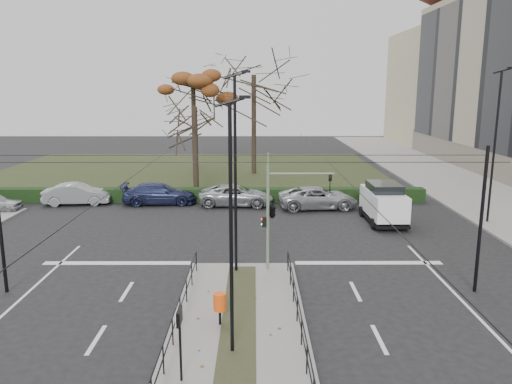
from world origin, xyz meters
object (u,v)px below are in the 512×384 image
rust_tree (193,85)px  bare_tree_near (194,114)px  white_van (384,202)px  parked_car_fifth (318,198)px  parked_car_fourth (237,195)px  streetlamp_sidewalk (495,145)px  parked_car_second (77,194)px  litter_bin (220,302)px  streetlamp_median_far (236,173)px  traffic_light (274,209)px  info_panel (179,325)px  bare_tree_center (254,82)px  parked_car_third (159,194)px  streetlamp_median_near (232,228)px

rust_tree → bare_tree_near: 10.67m
white_van → parked_car_fifth: size_ratio=0.87×
rust_tree → parked_car_fourth: bearing=-71.6°
streetlamp_sidewalk → parked_car_second: 27.87m
parked_car_second → parked_car_fifth: parked_car_second is taller
litter_bin → streetlamp_sidewalk: bearing=41.2°
litter_bin → streetlamp_median_far: (0.39, 5.21, 3.65)m
streetlamp_sidewalk → white_van: size_ratio=1.96×
white_van → rust_tree: size_ratio=0.43×
bare_tree_near → parked_car_fourth: bearing=-45.3°
traffic_light → parked_car_fourth: bearing=99.3°
streetlamp_sidewalk → parked_car_fifth: size_ratio=1.70×
rust_tree → bare_tree_near: (1.29, -10.36, -2.20)m
white_van → bare_tree_near: (-12.49, 7.90, 5.01)m
info_panel → streetlamp_sidewalk: streetlamp_sidewalk is taller
bare_tree_center → bare_tree_near: bearing=-114.1°
info_panel → bare_tree_center: size_ratio=0.17×
traffic_light → info_panel: size_ratio=2.21×
white_van → traffic_light: bearing=-130.1°
info_panel → streetlamp_sidewalk: (16.42, 17.00, 3.02)m
rust_tree → parked_car_second: bearing=-117.4°
bare_tree_near → parked_car_second: bearing=-160.2°
white_van → rust_tree: bearing=127.0°
streetlamp_sidewalk → white_van: streetlamp_sidewalk is taller
litter_bin → streetlamp_sidewalk: (15.56, 13.61, 3.89)m
litter_bin → white_van: 16.69m
litter_bin → bare_tree_near: (-3.31, 21.84, 5.35)m
streetlamp_median_far → parked_car_fourth: streetlamp_median_far is taller
litter_bin → parked_car_third: parked_car_third is taller
streetlamp_median_far → parked_car_fifth: 14.00m
streetlamp_median_far → parked_car_third: streetlamp_median_far is taller
streetlamp_sidewalk → white_van: (-6.39, 0.33, -3.55)m
streetlamp_median_far → white_van: size_ratio=1.86×
parked_car_third → rust_tree: 15.30m
rust_tree → bare_tree_center: bare_tree_center is taller
streetlamp_median_near → parked_car_fourth: size_ratio=1.48×
traffic_light → white_van: size_ratio=1.00×
parked_car_second → parked_car_third: (5.86, 0.16, -0.00)m
streetlamp_median_near → streetlamp_sidewalk: bearing=45.7°
bare_tree_center → traffic_light: bearing=-88.0°
streetlamp_median_near → parked_car_second: streetlamp_median_near is taller
streetlamp_median_near → white_van: 18.17m
streetlamp_median_near → parked_car_third: (-6.15, 20.84, -3.37)m
parked_car_third → parked_car_fifth: bearing=-101.1°
parked_car_second → parked_car_third: 5.87m
parked_car_fourth → bare_tree_center: size_ratio=0.43×
streetlamp_median_near → streetlamp_median_far: size_ratio=0.89×
info_panel → streetlamp_median_near: streetlamp_median_near is taller
info_panel → traffic_light: bearing=71.7°
streetlamp_median_far → parked_car_second: streetlamp_median_far is taller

